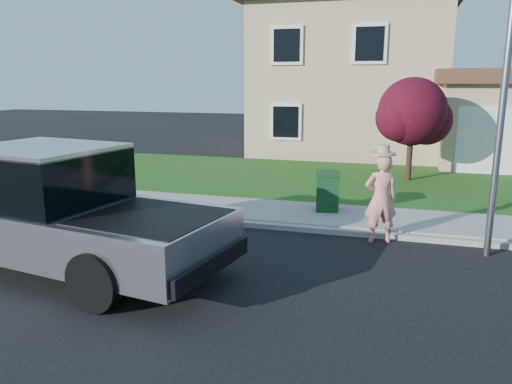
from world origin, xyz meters
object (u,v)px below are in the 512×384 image
at_px(street_lamp, 506,91).
at_px(ornamental_tree, 413,115).
at_px(trash_bin, 327,191).
at_px(woman, 381,197).
at_px(pickup_truck, 52,212).

bearing_deg(street_lamp, ornamental_tree, 81.92).
bearing_deg(trash_bin, woman, -62.33).
height_order(pickup_truck, woman, pickup_truck).
height_order(pickup_truck, ornamental_tree, ornamental_tree).
bearing_deg(street_lamp, woman, 151.30).
relative_size(woman, ornamental_tree, 0.62).
relative_size(ornamental_tree, street_lamp, 0.60).
distance_m(woman, ornamental_tree, 6.65).
height_order(ornamental_tree, street_lamp, street_lamp).
relative_size(pickup_truck, trash_bin, 7.17).
bearing_deg(ornamental_tree, trash_bin, -112.59).
height_order(ornamental_tree, trash_bin, ornamental_tree).
xyz_separation_m(pickup_truck, ornamental_tree, (6.17, 9.51, 1.18)).
bearing_deg(pickup_truck, street_lamp, 28.86).
xyz_separation_m(ornamental_tree, street_lamp, (1.39, -6.84, 0.89)).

